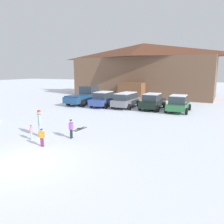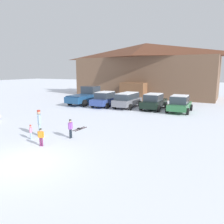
{
  "view_description": "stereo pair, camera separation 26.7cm",
  "coord_description": "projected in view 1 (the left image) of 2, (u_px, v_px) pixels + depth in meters",
  "views": [
    {
      "loc": [
        7.36,
        -6.57,
        4.06
      ],
      "look_at": [
        0.58,
        7.6,
        1.08
      ],
      "focal_mm": 35.0,
      "sensor_mm": 36.0,
      "label": 1
    },
    {
      "loc": [
        7.6,
        -6.46,
        4.06
      ],
      "look_at": [
        0.58,
        7.6,
        1.08
      ],
      "focal_mm": 35.0,
      "sensor_mm": 36.0,
      "label": 2
    }
  ],
  "objects": [
    {
      "name": "skier_child_in_pink_snowsuit",
      "position": [
        31.0,
        132.0,
        12.96
      ],
      "size": [
        0.23,
        0.28,
        0.89
      ],
      "color": "#99B9CF",
      "rests_on": "ground"
    },
    {
      "name": "parked_grey_wagon",
      "position": [
        126.0,
        100.0,
        24.36
      ],
      "size": [
        2.22,
        4.53,
        1.67
      ],
      "color": "slate",
      "rests_on": "ground"
    },
    {
      "name": "parked_blue_hatchback",
      "position": [
        104.0,
        99.0,
        25.19
      ],
      "size": [
        2.12,
        4.67,
        1.71
      ],
      "color": "#324994",
      "rests_on": "ground"
    },
    {
      "name": "skier_child_in_orange_jacket",
      "position": [
        42.0,
        137.0,
        11.78
      ],
      "size": [
        0.36,
        0.2,
        0.99
      ],
      "color": "#732B5B",
      "rests_on": "ground"
    },
    {
      "name": "skier_child_in_purple_jacket",
      "position": [
        71.0,
        128.0,
        13.22
      ],
      "size": [
        0.22,
        0.43,
        1.16
      ],
      "color": "black",
      "rests_on": "ground"
    },
    {
      "name": "pair_of_skis",
      "position": [
        80.0,
        129.0,
        15.38
      ],
      "size": [
        0.37,
        1.33,
        0.08
      ],
      "color": "#2D1C21",
      "rests_on": "ground"
    },
    {
      "name": "parked_green_coupe",
      "position": [
        178.0,
        103.0,
        21.84
      ],
      "size": [
        2.16,
        4.08,
        1.68
      ],
      "color": "#2E7040",
      "rests_on": "ground"
    },
    {
      "name": "parked_black_sedan",
      "position": [
        153.0,
        101.0,
        23.36
      ],
      "size": [
        2.19,
        4.52,
        1.69
      ],
      "color": "black",
      "rests_on": "ground"
    },
    {
      "name": "ski_lodge",
      "position": [
        143.0,
        70.0,
        35.06
      ],
      "size": [
        22.38,
        10.34,
        8.32
      ],
      "color": "brown",
      "rests_on": "ground"
    },
    {
      "name": "pickup_truck",
      "position": [
        85.0,
        96.0,
        27.08
      ],
      "size": [
        2.56,
        5.79,
        2.15
      ],
      "color": "navy",
      "rests_on": "ground"
    },
    {
      "name": "ground",
      "position": [
        27.0,
        163.0,
        9.7
      ],
      "size": [
        160.0,
        160.0,
        0.0
      ],
      "primitive_type": "plane",
      "color": "white"
    },
    {
      "name": "skier_adult_in_blue_parka",
      "position": [
        40.0,
        122.0,
        13.55
      ],
      "size": [
        0.48,
        0.46,
        1.67
      ],
      "color": "#98BACA",
      "rests_on": "ground"
    }
  ]
}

